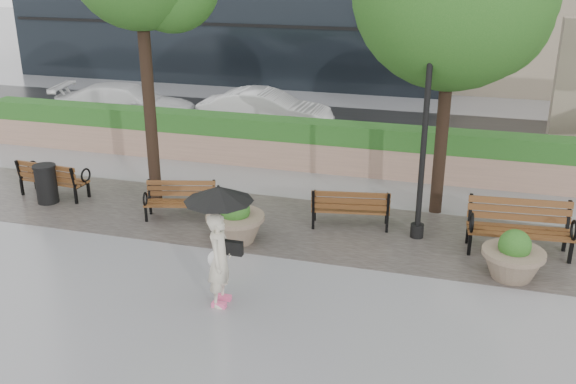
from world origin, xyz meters
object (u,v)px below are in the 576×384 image
(bench_0, at_px, (55,186))
(car_right, at_px, (266,112))
(lamppost, at_px, (423,150))
(planter_right, at_px, (513,259))
(car_left, at_px, (128,105))
(bench_2, at_px, (350,215))
(bench_3, at_px, (518,239))
(pedestrian, at_px, (220,234))
(bench_1, at_px, (181,208))
(trash_bin, at_px, (46,185))
(planter_left, at_px, (235,223))

(bench_0, bearing_deg, car_right, -109.50)
(bench_0, bearing_deg, lamppost, -174.72)
(planter_right, bearing_deg, car_left, 147.35)
(bench_2, relative_size, car_right, 0.40)
(planter_right, bearing_deg, bench_3, 82.82)
(pedestrian, bearing_deg, bench_0, 56.48)
(bench_0, relative_size, bench_1, 1.07)
(trash_bin, relative_size, car_left, 0.18)
(bench_2, relative_size, car_left, 0.36)
(bench_3, height_order, trash_bin, bench_3)
(bench_2, height_order, bench_3, bench_3)
(planter_left, relative_size, car_left, 0.25)
(bench_2, bearing_deg, bench_3, 164.29)
(planter_left, relative_size, lamppost, 0.28)
(bench_0, distance_m, car_right, 7.74)
(bench_2, xyz_separation_m, bench_3, (3.48, -0.35, 0.05))
(bench_2, bearing_deg, planter_left, 23.18)
(car_right, bearing_deg, planter_right, -140.93)
(car_left, bearing_deg, bench_3, -129.55)
(pedestrian, bearing_deg, planter_left, 13.24)
(lamppost, bearing_deg, trash_bin, -176.95)
(lamppost, height_order, car_right, lamppost)
(bench_0, bearing_deg, trash_bin, 106.30)
(lamppost, height_order, pedestrian, lamppost)
(planter_left, relative_size, pedestrian, 0.57)
(car_right, bearing_deg, bench_2, -151.61)
(car_left, height_order, car_right, car_right)
(bench_1, bearing_deg, lamppost, -9.72)
(planter_right, relative_size, car_left, 0.23)
(trash_bin, xyz_separation_m, car_left, (-1.80, 7.09, 0.26))
(bench_0, distance_m, bench_2, 7.36)
(planter_right, relative_size, pedestrian, 0.54)
(planter_left, distance_m, lamppost, 4.13)
(bench_1, height_order, bench_3, bench_3)
(bench_0, xyz_separation_m, bench_2, (7.36, 0.22, -0.01))
(trash_bin, bearing_deg, bench_0, 101.47)
(trash_bin, height_order, car_left, car_left)
(bench_1, bearing_deg, bench_3, -12.73)
(planter_right, bearing_deg, planter_left, 179.25)
(bench_3, distance_m, car_right, 10.50)
(bench_0, relative_size, bench_3, 0.86)
(bench_2, bearing_deg, lamppost, 164.38)
(planter_right, relative_size, trash_bin, 1.27)
(pedestrian, bearing_deg, trash_bin, 59.05)
(bench_1, relative_size, car_right, 0.38)
(car_right, bearing_deg, bench_3, -136.25)
(bench_1, relative_size, bench_3, 0.80)
(bench_0, relative_size, planter_left, 1.45)
(bench_3, distance_m, trash_bin, 10.76)
(bench_2, xyz_separation_m, trash_bin, (-7.28, -0.61, 0.18))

